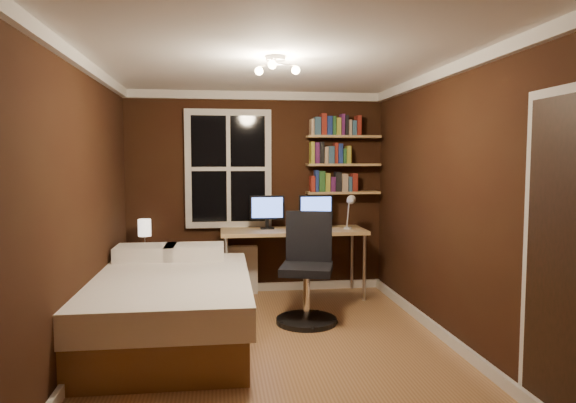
{
  "coord_description": "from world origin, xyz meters",
  "views": [
    {
      "loc": [
        -0.47,
        -4.32,
        1.65
      ],
      "look_at": [
        0.18,
        0.45,
        1.27
      ],
      "focal_mm": 32.0,
      "sensor_mm": 36.0,
      "label": 1
    }
  ],
  "objects": [
    {
      "name": "floor",
      "position": [
        0.0,
        0.0,
        0.0
      ],
      "size": [
        4.2,
        4.2,
        0.0
      ],
      "primitive_type": "plane",
      "color": "brown",
      "rests_on": "ground"
    },
    {
      "name": "wall_back",
      "position": [
        0.0,
        2.1,
        1.25
      ],
      "size": [
        3.2,
        0.04,
        2.5
      ],
      "primitive_type": "cube",
      "color": "black",
      "rests_on": "ground"
    },
    {
      "name": "wall_left",
      "position": [
        -1.6,
        0.0,
        1.25
      ],
      "size": [
        0.04,
        4.2,
        2.5
      ],
      "primitive_type": "cube",
      "color": "black",
      "rests_on": "ground"
    },
    {
      "name": "wall_right",
      "position": [
        1.6,
        0.0,
        1.25
      ],
      "size": [
        0.04,
        4.2,
        2.5
      ],
      "primitive_type": "cube",
      "color": "black",
      "rests_on": "ground"
    },
    {
      "name": "ceiling",
      "position": [
        0.0,
        0.0,
        2.5
      ],
      "size": [
        3.2,
        4.2,
        0.02
      ],
      "primitive_type": "cube",
      "color": "white",
      "rests_on": "wall_back"
    },
    {
      "name": "window",
      "position": [
        -0.35,
        2.06,
        1.55
      ],
      "size": [
        1.06,
        0.06,
        1.46
      ],
      "primitive_type": "cube",
      "color": "silver",
      "rests_on": "wall_back"
    },
    {
      "name": "door",
      "position": [
        1.59,
        -1.55,
        1.02
      ],
      "size": [
        0.03,
        0.82,
        2.05
      ],
      "primitive_type": null,
      "color": "black",
      "rests_on": "ground"
    },
    {
      "name": "ceiling_fixture",
      "position": [
        0.0,
        -0.1,
        2.4
      ],
      "size": [
        0.44,
        0.44,
        0.18
      ],
      "primitive_type": null,
      "color": "beige",
      "rests_on": "ceiling"
    },
    {
      "name": "bookshelf_lower",
      "position": [
        1.08,
        1.98,
        1.25
      ],
      "size": [
        0.92,
        0.22,
        0.03
      ],
      "primitive_type": "cube",
      "color": "tan",
      "rests_on": "wall_back"
    },
    {
      "name": "books_row_lower",
      "position": [
        1.08,
        1.98,
        1.38
      ],
      "size": [
        0.54,
        0.16,
        0.23
      ],
      "primitive_type": null,
      "color": "maroon",
      "rests_on": "bookshelf_lower"
    },
    {
      "name": "bookshelf_middle",
      "position": [
        1.08,
        1.98,
        1.6
      ],
      "size": [
        0.92,
        0.22,
        0.03
      ],
      "primitive_type": "cube",
      "color": "tan",
      "rests_on": "wall_back"
    },
    {
      "name": "books_row_middle",
      "position": [
        1.08,
        1.98,
        1.73
      ],
      "size": [
        0.54,
        0.16,
        0.23
      ],
      "primitive_type": null,
      "color": "navy",
      "rests_on": "bookshelf_middle"
    },
    {
      "name": "bookshelf_upper",
      "position": [
        1.08,
        1.98,
        1.95
      ],
      "size": [
        0.92,
        0.22,
        0.03
      ],
      "primitive_type": "cube",
      "color": "tan",
      "rests_on": "wall_back"
    },
    {
      "name": "books_row_upper",
      "position": [
        1.08,
        1.98,
        2.08
      ],
      "size": [
        0.66,
        0.16,
        0.23
      ],
      "primitive_type": null,
      "color": "#265A27",
      "rests_on": "bookshelf_upper"
    },
    {
      "name": "bed",
      "position": [
        -1.0,
        0.42,
        0.32
      ],
      "size": [
        1.61,
        2.23,
        0.75
      ],
      "rotation": [
        0.0,
        0.0,
        -0.01
      ],
      "color": "brown",
      "rests_on": "ground"
    },
    {
      "name": "nightstand",
      "position": [
        -1.34,
        1.85,
        0.26
      ],
      "size": [
        0.49,
        0.49,
        0.53
      ],
      "primitive_type": "cube",
      "rotation": [
        0.0,
        0.0,
        -0.18
      ],
      "color": "brown",
      "rests_on": "ground"
    },
    {
      "name": "bedside_lamp",
      "position": [
        -1.34,
        1.85,
        0.75
      ],
      "size": [
        0.15,
        0.15,
        0.44
      ],
      "primitive_type": null,
      "color": "beige",
      "rests_on": "nightstand"
    },
    {
      "name": "radiator",
      "position": [
        -0.2,
        1.99,
        0.3
      ],
      "size": [
        0.39,
        0.14,
        0.59
      ],
      "primitive_type": "cube",
      "color": "silver",
      "rests_on": "ground"
    },
    {
      "name": "desk",
      "position": [
        0.41,
        1.75,
        0.77
      ],
      "size": [
        1.74,
        0.65,
        0.83
      ],
      "color": "tan",
      "rests_on": "ground"
    },
    {
      "name": "monitor_left",
      "position": [
        0.11,
        1.84,
        1.03
      ],
      "size": [
        0.42,
        0.12,
        0.41
      ],
      "primitive_type": null,
      "color": "black",
      "rests_on": "desk"
    },
    {
      "name": "monitor_right",
      "position": [
        0.71,
        1.84,
        1.03
      ],
      "size": [
        0.42,
        0.12,
        0.41
      ],
      "primitive_type": null,
      "color": "black",
      "rests_on": "desk"
    },
    {
      "name": "desk_lamp",
      "position": [
        1.07,
        1.61,
        1.05
      ],
      "size": [
        0.14,
        0.32,
        0.44
      ],
      "primitive_type": null,
      "color": "silver",
      "rests_on": "desk"
    },
    {
      "name": "office_chair",
      "position": [
        0.42,
        0.78,
        0.44
      ],
      "size": [
        0.62,
        0.62,
        1.12
      ],
      "rotation": [
        0.0,
        0.0,
        -0.28
      ],
      "color": "black",
      "rests_on": "ground"
    }
  ]
}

